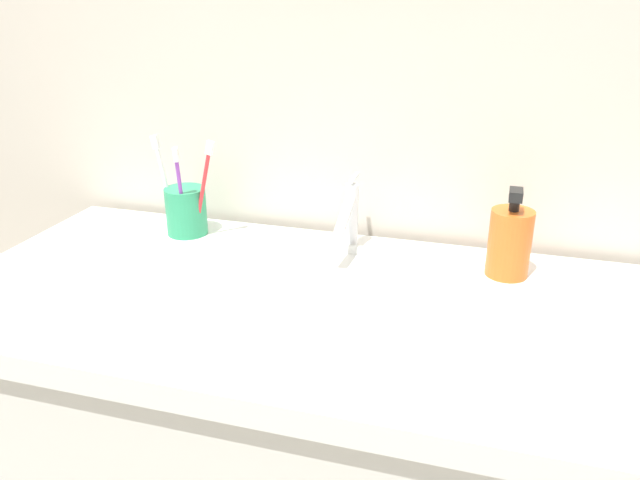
{
  "coord_description": "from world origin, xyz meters",
  "views": [
    {
      "loc": [
        0.23,
        -0.8,
        1.26
      ],
      "look_at": [
        -0.0,
        0.01,
        0.92
      ],
      "focal_mm": 34.93,
      "sensor_mm": 36.0,
      "label": 1
    }
  ],
  "objects_px": {
    "faucet": "(348,216)",
    "soap_dispenser": "(510,242)",
    "toothbrush_purple": "(180,186)",
    "toothbrush_white": "(164,177)",
    "toothbrush_red": "(204,183)",
    "toothbrush_cup": "(186,211)"
  },
  "relations": [
    {
      "from": "faucet",
      "to": "soap_dispenser",
      "type": "bearing_deg",
      "value": -4.74
    },
    {
      "from": "toothbrush_purple",
      "to": "toothbrush_white",
      "type": "bearing_deg",
      "value": 147.52
    },
    {
      "from": "toothbrush_white",
      "to": "toothbrush_red",
      "type": "bearing_deg",
      "value": -7.85
    },
    {
      "from": "toothbrush_cup",
      "to": "toothbrush_red",
      "type": "distance_m",
      "value": 0.08
    },
    {
      "from": "faucet",
      "to": "toothbrush_white",
      "type": "xyz_separation_m",
      "value": [
        -0.35,
        -0.0,
        0.04
      ]
    },
    {
      "from": "toothbrush_white",
      "to": "soap_dispenser",
      "type": "relative_size",
      "value": 1.21
    },
    {
      "from": "soap_dispenser",
      "to": "toothbrush_purple",
      "type": "bearing_deg",
      "value": -178.88
    },
    {
      "from": "toothbrush_purple",
      "to": "faucet",
      "type": "bearing_deg",
      "value": 6.34
    },
    {
      "from": "toothbrush_red",
      "to": "toothbrush_white",
      "type": "bearing_deg",
      "value": 172.15
    },
    {
      "from": "soap_dispenser",
      "to": "faucet",
      "type": "bearing_deg",
      "value": 175.26
    },
    {
      "from": "faucet",
      "to": "toothbrush_cup",
      "type": "relative_size",
      "value": 1.78
    },
    {
      "from": "faucet",
      "to": "toothbrush_purple",
      "type": "bearing_deg",
      "value": -173.66
    },
    {
      "from": "toothbrush_purple",
      "to": "soap_dispenser",
      "type": "bearing_deg",
      "value": 1.12
    },
    {
      "from": "faucet",
      "to": "toothbrush_red",
      "type": "distance_m",
      "value": 0.27
    },
    {
      "from": "toothbrush_cup",
      "to": "toothbrush_white",
      "type": "relative_size",
      "value": 0.49
    },
    {
      "from": "toothbrush_cup",
      "to": "toothbrush_white",
      "type": "height_order",
      "value": "toothbrush_white"
    },
    {
      "from": "faucet",
      "to": "toothbrush_red",
      "type": "relative_size",
      "value": 0.88
    },
    {
      "from": "toothbrush_purple",
      "to": "soap_dispenser",
      "type": "height_order",
      "value": "toothbrush_purple"
    },
    {
      "from": "toothbrush_cup",
      "to": "toothbrush_purple",
      "type": "distance_m",
      "value": 0.07
    },
    {
      "from": "toothbrush_white",
      "to": "soap_dispenser",
      "type": "distance_m",
      "value": 0.62
    },
    {
      "from": "toothbrush_white",
      "to": "soap_dispenser",
      "type": "height_order",
      "value": "toothbrush_white"
    },
    {
      "from": "toothbrush_red",
      "to": "toothbrush_white",
      "type": "distance_m",
      "value": 0.09
    }
  ]
}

